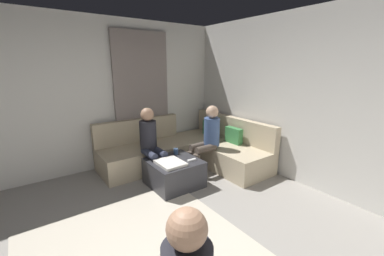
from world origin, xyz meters
The scene contains 10 objects.
wall_back centered at (0.00, 2.94, 1.35)m, with size 6.00×0.12×2.70m, color silver.
wall_left centered at (-2.94, 0.00, 1.35)m, with size 0.12×6.00×2.70m, color silver.
curtain_panel centered at (-2.84, 1.30, 1.25)m, with size 0.06×1.10×2.50m, color gray.
sectional_couch centered at (-2.08, 1.88, 0.28)m, with size 2.10×2.55×0.87m.
ottoman centered at (-1.49, 1.17, 0.21)m, with size 0.76×0.76×0.42m, color #333338.
folded_blanket centered at (-1.39, 1.05, 0.44)m, with size 0.44×0.36×0.04m, color white.
coffee_mug centered at (-1.71, 1.35, 0.47)m, with size 0.08×0.08×0.10m, color #334C72.
game_remote centered at (-1.31, 1.39, 0.43)m, with size 0.05×0.15×0.02m, color white.
person_on_couch_back centered at (-1.58, 1.93, 0.66)m, with size 0.30×0.60×1.20m.
person_on_couch_side centered at (-1.93, 1.01, 0.66)m, with size 0.60×0.30×1.20m.
Camera 1 is at (1.60, -0.69, 1.88)m, focal length 22.82 mm.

